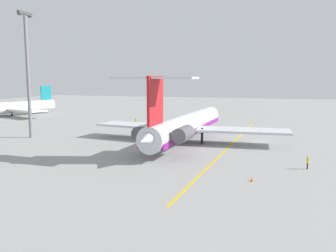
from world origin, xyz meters
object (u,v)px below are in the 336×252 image
at_px(safety_cone_tail, 252,179).
at_px(safety_cone_nose, 263,128).
at_px(ground_crew_near_nose, 136,120).
at_px(light_mast, 28,70).
at_px(safety_cone_wingtip, 262,129).
at_px(main_jetliner, 186,125).
at_px(airliner_mid_left, 9,108).
at_px(ground_crew_near_tail, 308,161).

bearing_deg(safety_cone_tail, safety_cone_nose, 1.06).
xyz_separation_m(ground_crew_near_nose, light_mast, (-28.06, 12.40, 13.09)).
bearing_deg(safety_cone_tail, light_mast, 67.88).
bearing_deg(safety_cone_wingtip, main_jetliner, 148.54).
bearing_deg(airliner_mid_left, safety_cone_wingtip, 104.44).
bearing_deg(safety_cone_nose, light_mast, 120.64).
distance_m(airliner_mid_left, ground_crew_near_tail, 98.83).
height_order(safety_cone_nose, light_mast, light_mast).
height_order(ground_crew_near_nose, safety_cone_tail, ground_crew_near_nose).
bearing_deg(ground_crew_near_tail, safety_cone_wingtip, 78.08).
relative_size(safety_cone_wingtip, safety_cone_tail, 1.00).
distance_m(main_jetliner, safety_cone_nose, 27.78).
xyz_separation_m(safety_cone_wingtip, safety_cone_tail, (-44.81, -0.84, 0.00)).
xyz_separation_m(ground_crew_near_tail, safety_cone_tail, (-8.45, 6.91, -0.87)).
height_order(main_jetliner, safety_cone_tail, main_jetliner).
xyz_separation_m(ground_crew_near_tail, safety_cone_nose, (38.35, 7.77, -0.87)).
bearing_deg(airliner_mid_left, safety_cone_tail, 77.08).
height_order(ground_crew_near_tail, safety_cone_wingtip, ground_crew_near_tail).
distance_m(safety_cone_nose, light_mast, 55.81).
distance_m(airliner_mid_left, safety_cone_tail, 96.98).
xyz_separation_m(ground_crew_near_tail, light_mast, (10.81, 54.28, 13.02)).
relative_size(airliner_mid_left, ground_crew_near_tail, 17.62).
bearing_deg(safety_cone_nose, ground_crew_near_tail, -168.54).
xyz_separation_m(airliner_mid_left, ground_crew_near_nose, (-4.86, -46.74, -1.80)).
bearing_deg(airliner_mid_left, ground_crew_near_nose, 103.71).
bearing_deg(ground_crew_near_nose, safety_cone_nose, -33.63).
bearing_deg(ground_crew_near_nose, airliner_mid_left, 141.30).
relative_size(ground_crew_near_nose, safety_cone_wingtip, 3.10).
height_order(main_jetliner, ground_crew_near_tail, main_jetliner).
relative_size(ground_crew_near_nose, light_mast, 0.07).
relative_size(airliner_mid_left, ground_crew_near_nose, 18.77).
height_order(ground_crew_near_nose, ground_crew_near_tail, ground_crew_near_tail).
xyz_separation_m(safety_cone_nose, safety_cone_tail, (-46.80, -0.86, 0.00)).
bearing_deg(safety_cone_wingtip, safety_cone_tail, -178.93).
relative_size(ground_crew_near_nose, safety_cone_nose, 3.10).
distance_m(safety_cone_tail, light_mast, 52.99).
bearing_deg(ground_crew_near_tail, safety_cone_tail, -153.23).
xyz_separation_m(main_jetliner, airliner_mid_left, (29.44, 67.36, -0.64)).
bearing_deg(main_jetliner, safety_cone_nose, -26.81).
height_order(safety_cone_nose, safety_cone_wingtip, same).
bearing_deg(main_jetliner, safety_cone_tail, -145.30).
bearing_deg(ground_crew_near_tail, safety_cone_nose, 77.51).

